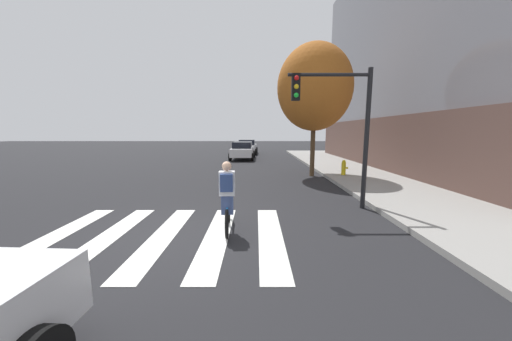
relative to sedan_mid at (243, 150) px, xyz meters
The scene contains 8 objects.
ground_plane 16.76m from the sedan_mid, 92.64° to the right, with size 120.00×120.00×0.00m, color black.
crosswalk_stripes 16.77m from the sedan_mid, 93.30° to the right, with size 5.45×3.93×0.01m.
sedan_mid is the anchor object (origin of this frame).
sedan_far 5.25m from the sedan_mid, 87.41° to the left, with size 2.20×4.46×1.52m.
cyclist 16.42m from the sedan_mid, 88.33° to the right, with size 0.37×1.71×1.69m.
traffic_light_near 15.09m from the sedan_mid, 75.88° to the right, with size 2.47×0.28×4.20m.
fire_hydrant 10.72m from the sedan_mid, 58.02° to the right, with size 0.33×0.22×0.78m.
street_tree_near 10.25m from the sedan_mid, 64.06° to the right, with size 3.82×3.82×6.80m.
Camera 1 is at (1.92, -5.63, 2.37)m, focal length 18.24 mm.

